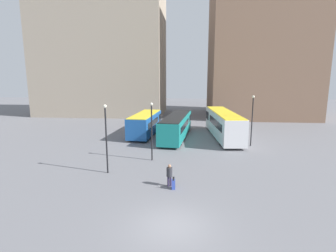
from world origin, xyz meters
name	(u,v)px	position (x,y,z in m)	size (l,w,h in m)	color
ground_plane	(172,226)	(0.00, 0.00, 0.00)	(160.00, 160.00, 0.00)	slate
building_block_left	(102,52)	(-16.79, 40.56, 12.39)	(24.35, 13.14, 24.77)	tan
building_block_right	(260,46)	(13.81, 40.56, 13.29)	(18.38, 16.67, 26.58)	#7F604C
bus_0	(145,123)	(-4.97, 21.13, 1.51)	(3.18, 9.28, 2.78)	#1E56A3
bus_1	(176,125)	(-0.85, 19.88, 1.52)	(3.64, 11.76, 2.79)	#19847F
bus_2	(223,123)	(4.97, 20.42, 1.76)	(3.60, 12.53, 3.23)	silver
traveler	(169,173)	(-0.53, 4.94, 0.93)	(0.45, 0.45, 1.57)	#382D4C
suitcase	(173,184)	(-0.23, 4.52, 0.32)	(0.27, 0.42, 0.92)	#334CB2
lamp_post_0	(106,133)	(-5.60, 7.10, 3.21)	(0.28, 0.28, 5.43)	black
lamp_post_1	(152,127)	(-2.56, 10.54, 3.13)	(0.28, 0.28, 5.27)	black
lamp_post_2	(252,117)	(7.50, 16.36, 3.27)	(0.28, 0.28, 5.54)	black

